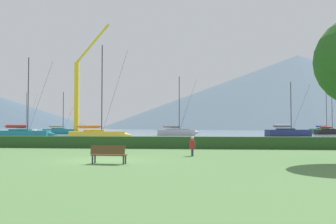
{
  "coord_description": "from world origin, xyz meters",
  "views": [
    {
      "loc": [
        5.64,
        -19.68,
        1.91
      ],
      "look_at": [
        -3.45,
        69.66,
        5.4
      ],
      "focal_mm": 38.59,
      "sensor_mm": 36.0,
      "label": 1
    }
  ],
  "objects_px": {
    "sailboat_slip_5": "(25,131)",
    "sailboat_slip_9": "(24,134)",
    "sailboat_slip_2": "(288,132)",
    "sailboat_slip_1": "(61,131)",
    "sailboat_slip_8": "(177,132)",
    "sailboat_slip_4": "(325,130)",
    "sailboat_slip_6": "(98,134)",
    "dock_crane": "(78,101)",
    "park_bench_under_tree": "(108,153)",
    "sailboat_slip_11": "(178,131)",
    "sailboat_slip_3": "(330,131)",
    "person_seated_viewer": "(192,145)"
  },
  "relations": [
    {
      "from": "sailboat_slip_6",
      "to": "sailboat_slip_2",
      "type": "bearing_deg",
      "value": 15.57
    },
    {
      "from": "sailboat_slip_3",
      "to": "sailboat_slip_9",
      "type": "height_order",
      "value": "sailboat_slip_9"
    },
    {
      "from": "sailboat_slip_5",
      "to": "sailboat_slip_6",
      "type": "relative_size",
      "value": 0.81
    },
    {
      "from": "sailboat_slip_1",
      "to": "sailboat_slip_5",
      "type": "bearing_deg",
      "value": 143.28
    },
    {
      "from": "sailboat_slip_4",
      "to": "sailboat_slip_1",
      "type": "bearing_deg",
      "value": 177.43
    },
    {
      "from": "sailboat_slip_3",
      "to": "sailboat_slip_6",
      "type": "relative_size",
      "value": 0.83
    },
    {
      "from": "sailboat_slip_8",
      "to": "sailboat_slip_2",
      "type": "bearing_deg",
      "value": -15.7
    },
    {
      "from": "sailboat_slip_9",
      "to": "sailboat_slip_3",
      "type": "bearing_deg",
      "value": 21.74
    },
    {
      "from": "sailboat_slip_4",
      "to": "sailboat_slip_6",
      "type": "xyz_separation_m",
      "value": [
        -47.12,
        -52.59,
        0.02
      ]
    },
    {
      "from": "sailboat_slip_2",
      "to": "sailboat_slip_4",
      "type": "xyz_separation_m",
      "value": [
        17.04,
        32.95,
        -0.02
      ]
    },
    {
      "from": "sailboat_slip_3",
      "to": "sailboat_slip_11",
      "type": "bearing_deg",
      "value": 144.98
    },
    {
      "from": "sailboat_slip_4",
      "to": "sailboat_slip_8",
      "type": "distance_m",
      "value": 47.74
    },
    {
      "from": "sailboat_slip_2",
      "to": "sailboat_slip_11",
      "type": "height_order",
      "value": "sailboat_slip_11"
    },
    {
      "from": "sailboat_slip_1",
      "to": "sailboat_slip_4",
      "type": "bearing_deg",
      "value": 9.58
    },
    {
      "from": "sailboat_slip_2",
      "to": "sailboat_slip_8",
      "type": "xyz_separation_m",
      "value": [
        -20.96,
        4.04,
        -0.02
      ]
    },
    {
      "from": "sailboat_slip_5",
      "to": "sailboat_slip_11",
      "type": "bearing_deg",
      "value": 9.02
    },
    {
      "from": "sailboat_slip_4",
      "to": "park_bench_under_tree",
      "type": "distance_m",
      "value": 91.47
    },
    {
      "from": "sailboat_slip_3",
      "to": "sailboat_slip_5",
      "type": "height_order",
      "value": "sailboat_slip_3"
    },
    {
      "from": "sailboat_slip_6",
      "to": "sailboat_slip_9",
      "type": "bearing_deg",
      "value": 145.85
    },
    {
      "from": "sailboat_slip_6",
      "to": "park_bench_under_tree",
      "type": "bearing_deg",
      "value": -89.82
    },
    {
      "from": "person_seated_viewer",
      "to": "sailboat_slip_9",
      "type": "bearing_deg",
      "value": 131.75
    },
    {
      "from": "sailboat_slip_2",
      "to": "sailboat_slip_3",
      "type": "distance_m",
      "value": 21.66
    },
    {
      "from": "sailboat_slip_11",
      "to": "park_bench_under_tree",
      "type": "height_order",
      "value": "sailboat_slip_11"
    },
    {
      "from": "sailboat_slip_3",
      "to": "sailboat_slip_6",
      "type": "height_order",
      "value": "sailboat_slip_6"
    },
    {
      "from": "sailboat_slip_6",
      "to": "sailboat_slip_8",
      "type": "height_order",
      "value": "sailboat_slip_6"
    },
    {
      "from": "person_seated_viewer",
      "to": "dock_crane",
      "type": "bearing_deg",
      "value": 117.56
    },
    {
      "from": "sailboat_slip_6",
      "to": "dock_crane",
      "type": "distance_m",
      "value": 22.16
    },
    {
      "from": "park_bench_under_tree",
      "to": "person_seated_viewer",
      "type": "bearing_deg",
      "value": 57.48
    },
    {
      "from": "sailboat_slip_8",
      "to": "sailboat_slip_9",
      "type": "relative_size",
      "value": 0.96
    },
    {
      "from": "sailboat_slip_5",
      "to": "sailboat_slip_9",
      "type": "xyz_separation_m",
      "value": [
        20.07,
        -38.69,
        0.16
      ]
    },
    {
      "from": "sailboat_slip_2",
      "to": "person_seated_viewer",
      "type": "height_order",
      "value": "sailboat_slip_2"
    },
    {
      "from": "sailboat_slip_11",
      "to": "dock_crane",
      "type": "distance_m",
      "value": 38.81
    },
    {
      "from": "sailboat_slip_3",
      "to": "sailboat_slip_5",
      "type": "relative_size",
      "value": 1.02
    },
    {
      "from": "sailboat_slip_3",
      "to": "sailboat_slip_1",
      "type": "bearing_deg",
      "value": 171.8
    },
    {
      "from": "sailboat_slip_2",
      "to": "sailboat_slip_3",
      "type": "xyz_separation_m",
      "value": [
        13.18,
        17.19,
        -0.09
      ]
    },
    {
      "from": "sailboat_slip_3",
      "to": "person_seated_viewer",
      "type": "relative_size",
      "value": 8.79
    },
    {
      "from": "sailboat_slip_4",
      "to": "sailboat_slip_9",
      "type": "distance_m",
      "value": 77.19
    },
    {
      "from": "sailboat_slip_11",
      "to": "dock_crane",
      "type": "bearing_deg",
      "value": -130.22
    },
    {
      "from": "sailboat_slip_6",
      "to": "sailboat_slip_5",
      "type": "bearing_deg",
      "value": 110.05
    },
    {
      "from": "sailboat_slip_6",
      "to": "sailboat_slip_9",
      "type": "height_order",
      "value": "sailboat_slip_6"
    },
    {
      "from": "sailboat_slip_5",
      "to": "park_bench_under_tree",
      "type": "relative_size",
      "value": 5.9
    },
    {
      "from": "sailboat_slip_2",
      "to": "sailboat_slip_6",
      "type": "xyz_separation_m",
      "value": [
        -30.08,
        -19.64,
        -0.0
      ]
    },
    {
      "from": "sailboat_slip_9",
      "to": "dock_crane",
      "type": "distance_m",
      "value": 16.65
    },
    {
      "from": "sailboat_slip_2",
      "to": "sailboat_slip_5",
      "type": "relative_size",
      "value": 0.94
    },
    {
      "from": "sailboat_slip_3",
      "to": "dock_crane",
      "type": "height_order",
      "value": "dock_crane"
    },
    {
      "from": "sailboat_slip_1",
      "to": "sailboat_slip_2",
      "type": "bearing_deg",
      "value": -22.28
    },
    {
      "from": "sailboat_slip_8",
      "to": "sailboat_slip_5",
      "type": "bearing_deg",
      "value": 151.06
    },
    {
      "from": "sailboat_slip_6",
      "to": "person_seated_viewer",
      "type": "bearing_deg",
      "value": -79.19
    },
    {
      "from": "sailboat_slip_2",
      "to": "sailboat_slip_1",
      "type": "bearing_deg",
      "value": 151.66
    },
    {
      "from": "sailboat_slip_8",
      "to": "sailboat_slip_11",
      "type": "xyz_separation_m",
      "value": [
        -1.95,
        29.72,
        -0.1
      ]
    }
  ]
}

